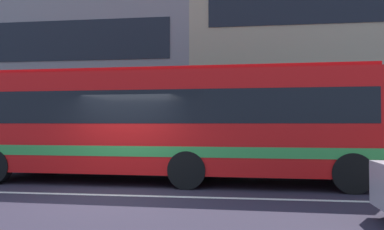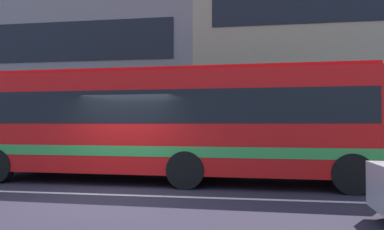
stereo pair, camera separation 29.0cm
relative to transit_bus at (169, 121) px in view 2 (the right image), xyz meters
name	(u,v)px [view 2 (the right image)]	position (x,y,z in m)	size (l,w,h in m)	color
ground_plane	(111,195)	(-0.97, -2.21, -1.80)	(160.00, 160.00, 0.00)	#2C2634
lane_centre_line	(111,195)	(-0.97, -2.21, -1.80)	(60.00, 0.16, 0.01)	silver
hedge_row_far	(144,157)	(-1.79, 3.50, -1.45)	(14.48, 1.10, 0.70)	#296326
apartment_block_left	(34,74)	(-11.96, 11.70, 3.29)	(23.47, 10.76, 10.19)	gray
transit_bus	(169,121)	(0.00, 0.00, 0.00)	(11.75, 2.93, 3.27)	red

